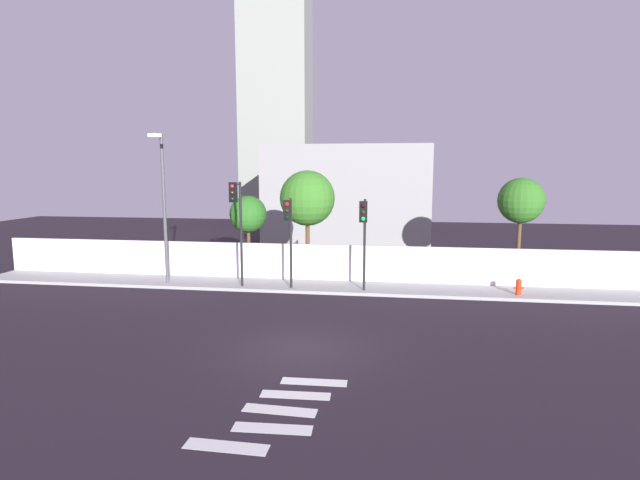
# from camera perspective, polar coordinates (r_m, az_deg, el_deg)

# --- Properties ---
(ground_plane) EXTENTS (80.00, 80.00, 0.00)m
(ground_plane) POSITION_cam_1_polar(r_m,az_deg,el_deg) (16.36, -2.12, -12.40)
(ground_plane) COLOR black
(sidewalk) EXTENTS (36.00, 2.40, 0.15)m
(sidewalk) POSITION_cam_1_polar(r_m,az_deg,el_deg) (24.10, 1.39, -5.44)
(sidewalk) COLOR #9D9D9D
(sidewalk) RESTS_ON ground
(perimeter_wall) EXTENTS (36.00, 0.18, 1.80)m
(perimeter_wall) POSITION_cam_1_polar(r_m,az_deg,el_deg) (25.15, 1.75, -2.59)
(perimeter_wall) COLOR silver
(perimeter_wall) RESTS_ON sidewalk
(crosswalk_marking) EXTENTS (3.13, 3.89, 0.01)m
(crosswalk_marking) POSITION_cam_1_polar(r_m,az_deg,el_deg) (12.64, -4.59, -18.89)
(crosswalk_marking) COLOR silver
(crosswalk_marking) RESTS_ON ground
(traffic_light_left) EXTENTS (0.34, 1.27, 5.00)m
(traffic_light_left) POSITION_cam_1_polar(r_m,az_deg,el_deg) (23.26, -9.51, 3.19)
(traffic_light_left) COLOR black
(traffic_light_left) RESTS_ON sidewalk
(traffic_light_center) EXTENTS (0.39, 1.75, 4.26)m
(traffic_light_center) POSITION_cam_1_polar(r_m,az_deg,el_deg) (22.38, -3.59, 1.86)
(traffic_light_center) COLOR black
(traffic_light_center) RESTS_ON sidewalk
(traffic_light_right) EXTENTS (0.34, 1.80, 4.24)m
(traffic_light_right) POSITION_cam_1_polar(r_m,az_deg,el_deg) (21.92, 5.05, 1.67)
(traffic_light_right) COLOR black
(traffic_light_right) RESTS_ON sidewalk
(street_lamp_curbside) EXTENTS (0.83, 1.78, 7.22)m
(street_lamp_curbside) POSITION_cam_1_polar(r_m,az_deg,el_deg) (25.14, -17.55, 4.65)
(street_lamp_curbside) COLOR #4C4C51
(street_lamp_curbside) RESTS_ON sidewalk
(fire_hydrant) EXTENTS (0.44, 0.26, 0.74)m
(fire_hydrant) POSITION_cam_1_polar(r_m,az_deg,el_deg) (24.00, 21.83, -4.94)
(fire_hydrant) COLOR red
(fire_hydrant) RESTS_ON sidewalk
(roadside_tree_leftmost) EXTENTS (1.98, 1.98, 4.34)m
(roadside_tree_leftmost) POSITION_cam_1_polar(r_m,az_deg,el_deg) (26.83, -8.25, 2.90)
(roadside_tree_leftmost) COLOR brown
(roadside_tree_leftmost) RESTS_ON ground
(roadside_tree_midleft) EXTENTS (2.89, 2.89, 5.67)m
(roadside_tree_midleft) POSITION_cam_1_polar(r_m,az_deg,el_deg) (26.03, -1.45, 4.78)
(roadside_tree_midleft) COLOR brown
(roadside_tree_midleft) RESTS_ON ground
(roadside_tree_midright) EXTENTS (2.25, 2.25, 5.32)m
(roadside_tree_midright) POSITION_cam_1_polar(r_m,az_deg,el_deg) (26.43, 22.07, 4.16)
(roadside_tree_midright) COLOR brown
(roadside_tree_midright) RESTS_ON ground
(low_building_distant) EXTENTS (12.47, 6.00, 7.51)m
(low_building_distant) POSITION_cam_1_polar(r_m,az_deg,el_deg) (38.76, 3.15, 5.22)
(low_building_distant) COLOR gray
(low_building_distant) RESTS_ON ground
(tower_on_skyline) EXTENTS (6.73, 5.00, 24.23)m
(tower_on_skyline) POSITION_cam_1_polar(r_m,az_deg,el_deg) (52.30, -5.05, 15.14)
(tower_on_skyline) COLOR gray
(tower_on_skyline) RESTS_ON ground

